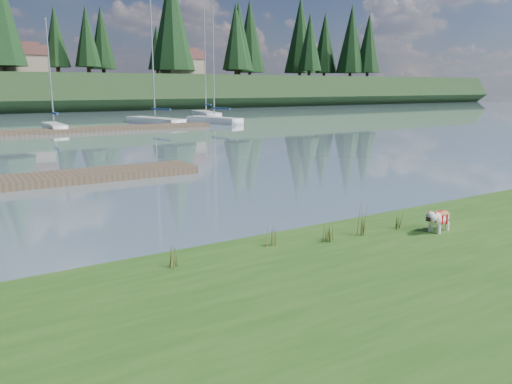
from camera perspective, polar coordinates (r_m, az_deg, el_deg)
ground at (r=40.55m, az=-25.41°, el=5.96°), size 200.00×200.00×0.00m
bank at (r=6.93m, az=14.12°, el=-16.70°), size 60.00×9.00×0.35m
bulldog at (r=11.58m, az=20.18°, el=-2.74°), size 0.85×0.43×0.50m
dock_far at (r=40.80m, az=-22.63°, el=6.44°), size 26.00×2.20×0.30m
sailboat_bg_2 at (r=43.30m, az=-22.18°, el=6.99°), size 1.18×5.60×8.66m
sailboat_bg_3 at (r=48.69m, az=-11.94°, el=8.06°), size 3.60×8.52×12.25m
sailboat_bg_4 at (r=48.87m, az=-5.28°, el=8.28°), size 3.31×7.38×10.79m
sailboat_bg_5 at (r=59.74m, az=-5.89°, el=8.93°), size 3.51×8.80×12.27m
weed_0 at (r=9.94m, az=1.71°, el=-4.90°), size 0.17×0.14×0.52m
weed_1 at (r=10.26m, az=8.34°, el=-4.77°), size 0.17×0.14×0.41m
weed_2 at (r=10.80m, az=12.11°, el=-3.26°), size 0.17×0.14×0.75m
weed_3 at (r=8.89m, az=-9.52°, el=-7.30°), size 0.17×0.14×0.47m
weed_4 at (r=10.41m, az=8.59°, el=-4.52°), size 0.17×0.14×0.41m
weed_5 at (r=11.54m, az=15.97°, el=-3.03°), size 0.17×0.14×0.50m
mud_lip at (r=10.23m, az=-3.93°, el=-7.38°), size 60.00×0.50×0.14m
conifer_5 at (r=82.81m, az=-18.78°, el=16.50°), size 3.96×3.96×10.35m
conifer_6 at (r=85.28m, az=-9.60°, el=18.94°), size 7.04×7.04×17.00m
conifer_7 at (r=93.92m, az=-1.99°, el=17.33°), size 5.28×5.28×13.20m
conifer_8 at (r=97.74m, az=6.16°, el=16.66°), size 4.62×4.62×11.77m
conifer_9 at (r=108.46m, az=10.84°, el=16.78°), size 5.94×5.94×14.62m
house_1 at (r=81.91m, az=-25.08°, el=13.61°), size 6.30×5.30×4.65m
house_2 at (r=86.42m, az=-8.44°, el=14.43°), size 6.30×5.30×4.65m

